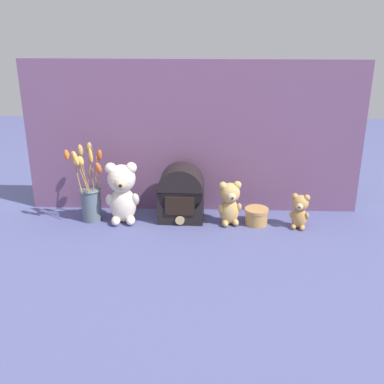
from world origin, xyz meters
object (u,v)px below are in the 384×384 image
teddy_bear_large (122,192)px  vintage_radio (181,195)px  teddy_bear_small (300,210)px  decorative_tin_tall (256,216)px  teddy_bear_medium (230,202)px  flower_vase (90,196)px

teddy_bear_large → vintage_radio: (0.24, 0.03, -0.02)m
vintage_radio → teddy_bear_small: bearing=-7.4°
vintage_radio → decorative_tin_tall: size_ratio=2.43×
teddy_bear_large → teddy_bear_small: 0.74m
teddy_bear_medium → flower_vase: bearing=178.3°
teddy_bear_medium → decorative_tin_tall: size_ratio=1.91×
teddy_bear_medium → vintage_radio: bearing=169.8°
teddy_bear_small → decorative_tin_tall: size_ratio=1.50×
teddy_bear_large → decorative_tin_tall: size_ratio=2.65×
flower_vase → vintage_radio: flower_vase is taller
decorative_tin_tall → flower_vase: bearing=178.9°
decorative_tin_tall → teddy_bear_medium: bearing=-177.9°
teddy_bear_medium → teddy_bear_small: teddy_bear_medium is taller
vintage_radio → decorative_tin_tall: (0.32, -0.03, -0.08)m
teddy_bear_large → vintage_radio: 0.25m
teddy_bear_small → vintage_radio: vintage_radio is taller
vintage_radio → decorative_tin_tall: vintage_radio is taller
teddy_bear_small → flower_vase: flower_vase is taller
teddy_bear_large → teddy_bear_medium: bearing=-0.8°
teddy_bear_large → teddy_bear_small: bearing=-2.6°
teddy_bear_large → flower_vase: size_ratio=0.77×
teddy_bear_medium → teddy_bear_small: size_ratio=1.27×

